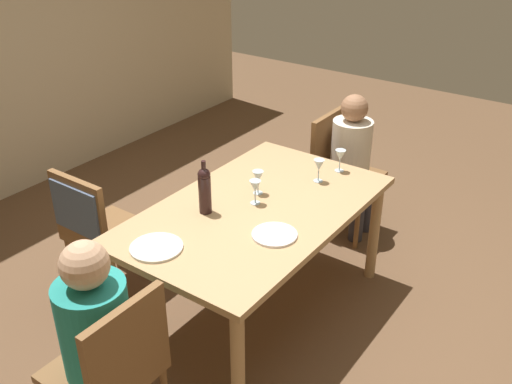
{
  "coord_description": "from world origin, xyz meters",
  "views": [
    {
      "loc": [
        -2.38,
        -1.7,
        2.43
      ],
      "look_at": [
        0.0,
        0.0,
        0.86
      ],
      "focal_mm": 40.64,
      "sensor_mm": 36.0,
      "label": 1
    }
  ],
  "objects": [
    {
      "name": "chair_left_end",
      "position": [
        -1.21,
        -0.09,
        0.53
      ],
      "size": [
        0.44,
        0.44,
        0.92
      ],
      "color": "brown",
      "rests_on": "ground_plane"
    },
    {
      "name": "wine_glass_near_right",
      "position": [
        0.71,
        -0.17,
        0.87
      ],
      "size": [
        0.07,
        0.07,
        0.15
      ],
      "color": "silver",
      "rests_on": "dining_table"
    },
    {
      "name": "person_man_bearded",
      "position": [
        1.21,
        -0.03,
        0.64
      ],
      "size": [
        0.29,
        0.34,
        1.11
      ],
      "rotation": [
        0.0,
        0.0,
        3.14
      ],
      "color": "#33333D",
      "rests_on": "ground_plane"
    },
    {
      "name": "wine_glass_far",
      "position": [
        0.04,
        0.03,
        0.87
      ],
      "size": [
        0.07,
        0.07,
        0.15
      ],
      "color": "silver",
      "rests_on": "dining_table"
    },
    {
      "name": "wine_bottle_tall_green",
      "position": [
        -0.21,
        0.2,
        0.91
      ],
      "size": [
        0.07,
        0.07,
        0.32
      ],
      "color": "black",
      "rests_on": "dining_table"
    },
    {
      "name": "ground_plane",
      "position": [
        0.0,
        0.0,
        0.0
      ],
      "size": [
        10.0,
        10.0,
        0.0
      ],
      "primitive_type": "plane",
      "color": "brown"
    },
    {
      "name": "chair_right_end",
      "position": [
        1.21,
        0.09,
        0.53
      ],
      "size": [
        0.44,
        0.44,
        0.92
      ],
      "rotation": [
        0.0,
        0.0,
        3.14
      ],
      "color": "brown",
      "rests_on": "ground_plane"
    },
    {
      "name": "wine_glass_near_left",
      "position": [
        0.5,
        -0.13,
        0.87
      ],
      "size": [
        0.07,
        0.07,
        0.15
      ],
      "color": "silver",
      "rests_on": "dining_table"
    },
    {
      "name": "wine_glass_centre",
      "position": [
        0.15,
        0.09,
        0.87
      ],
      "size": [
        0.07,
        0.07,
        0.15
      ],
      "color": "silver",
      "rests_on": "dining_table"
    },
    {
      "name": "dinner_plate_guest_left",
      "position": [
        -0.65,
        0.17,
        0.77
      ],
      "size": [
        0.28,
        0.28,
        0.01
      ],
      "primitive_type": "cylinder",
      "color": "silver",
      "rests_on": "dining_table"
    },
    {
      "name": "chair_far_left",
      "position": [
        -0.5,
        0.88,
        0.59
      ],
      "size": [
        0.46,
        0.44,
        0.92
      ],
      "rotation": [
        0.0,
        0.0,
        -1.57
      ],
      "color": "brown",
      "rests_on": "ground_plane"
    },
    {
      "name": "dinner_plate_host",
      "position": [
        -0.19,
        -0.26,
        0.77
      ],
      "size": [
        0.25,
        0.25,
        0.01
      ],
      "primitive_type": "cylinder",
      "color": "white",
      "rests_on": "dining_table"
    },
    {
      "name": "person_woman_host",
      "position": [
        -1.21,
        0.03,
        0.66
      ],
      "size": [
        0.32,
        0.36,
        1.15
      ],
      "color": "#33333D",
      "rests_on": "ground_plane"
    },
    {
      "name": "handbag",
      "position": [
        -0.02,
        0.88,
        0.11
      ],
      "size": [
        0.17,
        0.3,
        0.22
      ],
      "primitive_type": "cube",
      "rotation": [
        0.0,
        0.0,
        -1.78
      ],
      "color": "brown",
      "rests_on": "ground_plane"
    },
    {
      "name": "dining_table",
      "position": [
        0.0,
        0.0,
        0.67
      ],
      "size": [
        1.66,
        1.01,
        0.76
      ],
      "color": "tan",
      "rests_on": "ground_plane"
    }
  ]
}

